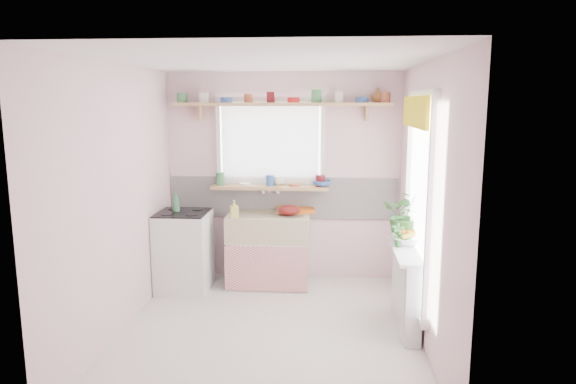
{
  "coord_description": "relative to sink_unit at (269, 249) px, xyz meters",
  "views": [
    {
      "loc": [
        0.53,
        -4.53,
        2.15
      ],
      "look_at": [
        0.14,
        0.55,
        1.25
      ],
      "focal_mm": 32.0,
      "sensor_mm": 36.0,
      "label": 1
    }
  ],
  "objects": [
    {
      "name": "sill_bowl",
      "position": [
        0.62,
        0.2,
        0.76
      ],
      "size": [
        0.23,
        0.23,
        0.07
      ],
      "primitive_type": "imported",
      "rotation": [
        0.0,
        0.0,
        0.08
      ],
      "color": "#345AAA",
      "rests_on": "windowsill"
    },
    {
      "name": "shelf_crockery",
      "position": [
        0.13,
        0.18,
        1.76
      ],
      "size": [
        2.47,
        0.11,
        0.12
      ],
      "color": "#3F7F4C",
      "rests_on": "pine_shelf"
    },
    {
      "name": "sill_crockery",
      "position": [
        -0.0,
        0.19,
        0.78
      ],
      "size": [
        1.35,
        0.11,
        0.12
      ],
      "color": "#3F7F4C",
      "rests_on": "windowsill"
    },
    {
      "name": "fruit",
      "position": [
        1.49,
        -0.89,
        0.45
      ],
      "size": [
        0.2,
        0.14,
        0.1
      ],
      "color": "orange",
      "rests_on": "fruit_bowl"
    },
    {
      "name": "colander",
      "position": [
        0.24,
        -0.02,
        0.48
      ],
      "size": [
        0.32,
        0.32,
        0.12
      ],
      "primitive_type": "ellipsoid",
      "rotation": [
        0.0,
        0.0,
        0.25
      ],
      "color": "#5F1210",
      "rests_on": "sink_unit"
    },
    {
      "name": "windowsill",
      "position": [
        -0.0,
        0.19,
        0.71
      ],
      "size": [
        1.4,
        0.22,
        0.04
      ],
      "primitive_type": "cube",
      "color": "tan",
      "rests_on": "room"
    },
    {
      "name": "herb_pot",
      "position": [
        1.36,
        -1.01,
        0.46
      ],
      "size": [
        0.13,
        0.09,
        0.23
      ],
      "primitive_type": "imported",
      "rotation": [
        0.0,
        0.0,
        -0.07
      ],
      "color": "#2A6829",
      "rests_on": "radiator_ledge"
    },
    {
      "name": "sink_unit",
      "position": [
        0.0,
        0.0,
        0.0
      ],
      "size": [
        0.95,
        0.65,
        1.11
      ],
      "color": "white",
      "rests_on": "ground"
    },
    {
      "name": "sill_cup",
      "position": [
        0.1,
        0.25,
        0.78
      ],
      "size": [
        0.17,
        0.17,
        0.1
      ],
      "primitive_type": "imported",
      "rotation": [
        0.0,
        0.0,
        0.31
      ],
      "color": "white",
      "rests_on": "windowsill"
    },
    {
      "name": "fruit_bowl",
      "position": [
        1.48,
        -0.9,
        0.38
      ],
      "size": [
        0.34,
        0.34,
        0.08
      ],
      "primitive_type": "imported",
      "rotation": [
        0.0,
        0.0,
        0.02
      ],
      "color": "silver",
      "rests_on": "radiator_ledge"
    },
    {
      "name": "jade_plant",
      "position": [
        1.48,
        -0.69,
        0.6
      ],
      "size": [
        0.53,
        0.48,
        0.5
      ],
      "primitive_type": "imported",
      "rotation": [
        0.0,
        0.0,
        -0.22
      ],
      "color": "#2C5D25",
      "rests_on": "radiator_ledge"
    },
    {
      "name": "cooker_bottle",
      "position": [
        -1.03,
        -0.23,
        0.6
      ],
      "size": [
        0.11,
        0.12,
        0.23
      ],
      "primitive_type": "imported",
      "rotation": [
        0.0,
        0.0,
        -0.35
      ],
      "color": "#3C794E",
      "rests_on": "cooker"
    },
    {
      "name": "shelf_vase",
      "position": [
        1.25,
        0.24,
        1.79
      ],
      "size": [
        0.19,
        0.19,
        0.16
      ],
      "primitive_type": "imported",
      "rotation": [
        0.0,
        0.0,
        0.23
      ],
      "color": "#975C2E",
      "rests_on": "pine_shelf"
    },
    {
      "name": "dish_tray",
      "position": [
        0.31,
        0.21,
        0.44
      ],
      "size": [
        0.49,
        0.4,
        0.04
      ],
      "primitive_type": "cube",
      "rotation": [
        0.0,
        0.0,
        0.17
      ],
      "color": "#CA5E12",
      "rests_on": "sink_unit"
    },
    {
      "name": "pine_shelf",
      "position": [
        0.15,
        0.18,
        1.69
      ],
      "size": [
        2.52,
        0.24,
        0.04
      ],
      "primitive_type": "cube",
      "color": "tan",
      "rests_on": "room"
    },
    {
      "name": "soap_bottle_sink",
      "position": [
        -0.37,
        -0.19,
        0.52
      ],
      "size": [
        0.11,
        0.12,
        0.2
      ],
      "primitive_type": "imported",
      "rotation": [
        0.0,
        0.0,
        0.32
      ],
      "color": "#D9CE60",
      "rests_on": "sink_unit"
    },
    {
      "name": "cooker",
      "position": [
        -0.95,
        -0.24,
        0.03
      ],
      "size": [
        0.58,
        0.58,
        0.93
      ],
      "color": "white",
      "rests_on": "ground"
    },
    {
      "name": "room",
      "position": [
        0.81,
        -0.43,
        0.94
      ],
      "size": [
        3.2,
        3.2,
        3.2
      ],
      "color": "silver",
      "rests_on": "ground"
    },
    {
      "name": "radiator_ledge",
      "position": [
        1.45,
        -1.09,
        -0.03
      ],
      "size": [
        0.22,
        0.95,
        0.78
      ],
      "color": "white",
      "rests_on": "ground"
    }
  ]
}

